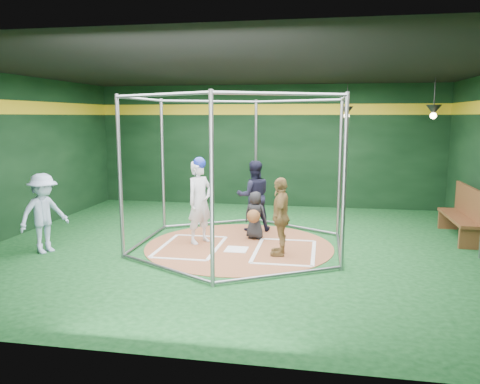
% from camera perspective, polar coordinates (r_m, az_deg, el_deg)
% --- Properties ---
extents(room_shell, '(10.10, 9.10, 3.53)m').
position_cam_1_polar(room_shell, '(9.24, -0.10, 3.92)').
color(room_shell, '#0D3915').
rests_on(room_shell, ground).
extents(clay_disc, '(3.80, 3.80, 0.01)m').
position_cam_1_polar(clay_disc, '(9.56, -0.11, -6.58)').
color(clay_disc, '#975837').
rests_on(clay_disc, ground).
extents(home_plate, '(0.43, 0.43, 0.01)m').
position_cam_1_polar(home_plate, '(9.27, -0.44, -7.01)').
color(home_plate, white).
rests_on(home_plate, clay_disc).
extents(batter_box_left, '(1.17, 1.77, 0.01)m').
position_cam_1_polar(batter_box_left, '(9.53, -6.04, -6.61)').
color(batter_box_left, white).
rests_on(batter_box_left, clay_disc).
extents(batter_box_right, '(1.17, 1.77, 0.01)m').
position_cam_1_polar(batter_box_right, '(9.20, 5.49, -7.19)').
color(batter_box_right, white).
rests_on(batter_box_right, clay_disc).
extents(batting_cage, '(4.05, 4.67, 3.00)m').
position_cam_1_polar(batting_cage, '(9.26, -0.11, 2.35)').
color(batting_cage, gray).
rests_on(batting_cage, ground).
extents(pendant_lamp_near, '(0.34, 0.34, 0.90)m').
position_cam_1_polar(pendant_lamp_near, '(12.66, 12.88, 9.59)').
color(pendant_lamp_near, black).
rests_on(pendant_lamp_near, room_shell).
extents(pendant_lamp_far, '(0.34, 0.34, 0.90)m').
position_cam_1_polar(pendant_lamp_far, '(11.30, 22.53, 9.20)').
color(pendant_lamp_far, black).
rests_on(pendant_lamp_far, room_shell).
extents(batter_figure, '(0.68, 0.75, 1.78)m').
position_cam_1_polar(batter_figure, '(9.63, -4.92, -1.03)').
color(batter_figure, silver).
rests_on(batter_figure, clay_disc).
extents(visitor_leopard, '(0.38, 0.87, 1.48)m').
position_cam_1_polar(visitor_leopard, '(8.81, 4.97, -2.98)').
color(visitor_leopard, '#AE894A').
rests_on(visitor_leopard, clay_disc).
extents(catcher_figure, '(0.56, 0.60, 1.02)m').
position_cam_1_polar(catcher_figure, '(9.97, 1.84, -2.84)').
color(catcher_figure, black).
rests_on(catcher_figure, clay_disc).
extents(umpire, '(0.93, 0.81, 1.61)m').
position_cam_1_polar(umpire, '(10.65, 1.69, -0.47)').
color(umpire, black).
rests_on(umpire, clay_disc).
extents(bystander_blue, '(0.95, 1.14, 1.54)m').
position_cam_1_polar(bystander_blue, '(9.72, -22.83, -2.42)').
color(bystander_blue, '#A1B5D5').
rests_on(bystander_blue, ground).
extents(dugout_bench, '(0.45, 1.94, 1.13)m').
position_cam_1_polar(dugout_bench, '(11.12, 25.62, -2.23)').
color(dugout_bench, brown).
rests_on(dugout_bench, ground).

